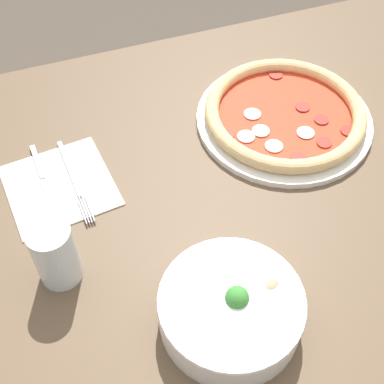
{
  "coord_description": "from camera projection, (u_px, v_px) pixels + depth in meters",
  "views": [
    {
      "loc": [
        0.2,
        0.47,
        1.46
      ],
      "look_at": [
        0.02,
        -0.03,
        0.79
      ],
      "focal_mm": 50.0,
      "sensor_mm": 36.0,
      "label": 1
    }
  ],
  "objects": [
    {
      "name": "ground_plane",
      "position": [
        202.0,
        380.0,
        1.46
      ],
      "size": [
        8.0,
        8.0,
        0.0
      ],
      "primitive_type": "plane",
      "color": "#4C4238"
    },
    {
      "name": "dining_table",
      "position": [
        207.0,
        247.0,
        0.94
      ],
      "size": [
        1.26,
        0.92,
        0.77
      ],
      "color": "brown",
      "rests_on": "ground_plane"
    },
    {
      "name": "pizza",
      "position": [
        284.0,
        115.0,
        0.97
      ],
      "size": [
        0.32,
        0.32,
        0.04
      ],
      "color": "white",
      "rests_on": "dining_table"
    },
    {
      "name": "bowl",
      "position": [
        231.0,
        308.0,
        0.71
      ],
      "size": [
        0.2,
        0.2,
        0.08
      ],
      "color": "white",
      "rests_on": "dining_table"
    },
    {
      "name": "napkin",
      "position": [
        60.0,
        186.0,
        0.89
      ],
      "size": [
        0.19,
        0.19,
        0.0
      ],
      "color": "white",
      "rests_on": "dining_table"
    },
    {
      "name": "fork",
      "position": [
        74.0,
        179.0,
        0.89
      ],
      "size": [
        0.02,
        0.19,
        0.0
      ],
      "rotation": [
        0.0,
        0.0,
        1.64
      ],
      "color": "silver",
      "rests_on": "napkin"
    },
    {
      "name": "knife",
      "position": [
        45.0,
        184.0,
        0.88
      ],
      "size": [
        0.03,
        0.21,
        0.01
      ],
      "rotation": [
        0.0,
        0.0,
        1.64
      ],
      "color": "silver",
      "rests_on": "napkin"
    },
    {
      "name": "glass",
      "position": [
        55.0,
        254.0,
        0.74
      ],
      "size": [
        0.06,
        0.06,
        0.11
      ],
      "color": "silver",
      "rests_on": "dining_table"
    }
  ]
}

